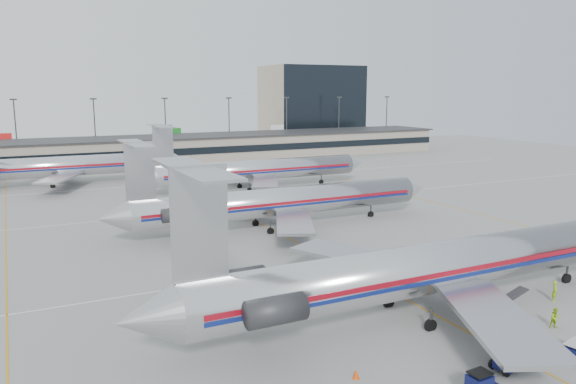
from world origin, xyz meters
TOP-DOWN VIEW (x-y plane):
  - ground at (0.00, 0.00)m, footprint 260.00×260.00m
  - apron_markings at (0.00, 10.00)m, footprint 160.00×0.15m
  - terminal at (0.00, 97.97)m, footprint 162.00×17.00m
  - light_mast_row at (0.00, 112.00)m, footprint 163.60×0.40m
  - distant_building at (62.00, 128.00)m, footprint 30.00×20.00m
  - jet_foreground at (-0.14, -4.42)m, footprint 49.61×29.21m
  - jet_second_row at (0.90, 25.93)m, footprint 45.05×26.52m
  - jet_third_row at (9.58, 53.27)m, footprint 43.51×26.76m
  - jet_back_row at (-20.31, 72.83)m, footprint 44.85×27.59m
  - tug_center at (-1.85, -13.76)m, footprint 2.73×1.94m
  - belt_loader at (3.94, -7.83)m, footprint 4.16×1.28m
  - ramp_worker_near at (10.76, -7.09)m, footprint 0.76×0.71m
  - ramp_worker_far at (6.20, -10.76)m, footprint 0.92×0.83m
  - cone_left at (-11.00, -10.40)m, footprint 0.55×0.55m

SIDE VIEW (x-z plane):
  - ground at x=0.00m, z-range 0.00..0.00m
  - apron_markings at x=0.00m, z-range 0.00..0.02m
  - cone_left at x=-11.00m, z-range 0.00..0.61m
  - belt_loader at x=3.94m, z-range -0.51..1.69m
  - ramp_worker_far at x=6.20m, z-range 0.00..1.56m
  - ramp_worker_near at x=10.76m, z-range 0.00..1.74m
  - tug_center at x=-1.85m, z-range -0.09..1.92m
  - terminal at x=0.00m, z-range 0.03..6.28m
  - jet_second_row at x=0.90m, z-range -2.47..9.32m
  - jet_third_row at x=9.58m, z-range -2.49..9.40m
  - jet_back_row at x=-20.31m, z-range -2.57..9.69m
  - jet_foreground at x=-0.14m, z-range -2.72..10.26m
  - light_mast_row at x=0.00m, z-range 0.94..16.22m
  - distant_building at x=62.00m, z-range 0.00..25.00m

